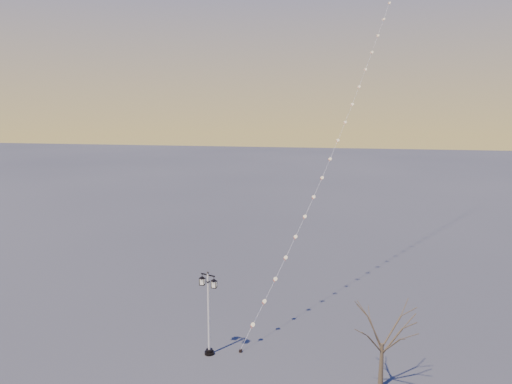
# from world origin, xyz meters

# --- Properties ---
(ground) EXTENTS (300.00, 300.00, 0.00)m
(ground) POSITION_xyz_m (0.00, 0.00, 0.00)
(ground) COLOR #414241
(ground) RESTS_ON ground
(street_lamp) EXTENTS (1.22, 0.74, 5.02)m
(street_lamp) POSITION_xyz_m (-0.59, 0.25, 2.78)
(street_lamp) COLOR black
(street_lamp) RESTS_ON ground
(bare_tree) EXTENTS (2.64, 2.64, 4.38)m
(bare_tree) POSITION_xyz_m (8.99, -1.34, 3.04)
(bare_tree) COLOR brown
(bare_tree) RESTS_ON ground
(kite_train) EXTENTS (13.57, 31.78, 36.88)m
(kite_train) POSITION_xyz_m (7.63, 16.42, 18.32)
(kite_train) COLOR black
(kite_train) RESTS_ON ground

